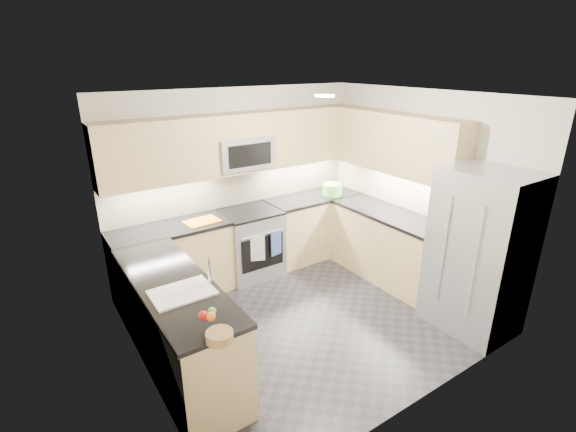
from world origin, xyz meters
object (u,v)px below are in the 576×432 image
object	(u,v)px
gas_range	(250,244)
fruit_basket	(220,336)
microwave	(243,152)
refrigerator	(479,252)
cutting_board	(202,221)
utensil_bowl	(332,189)

from	to	relation	value
gas_range	fruit_basket	world-z (taller)	fruit_basket
microwave	refrigerator	world-z (taller)	microwave
gas_range	microwave	distance (m)	1.25
refrigerator	cutting_board	world-z (taller)	refrigerator
gas_range	microwave	xyz separation A→B (m)	(0.00, 0.12, 1.24)
gas_range	refrigerator	xyz separation A→B (m)	(1.45, -2.43, 0.45)
microwave	fruit_basket	bearing A→B (deg)	-121.95
microwave	fruit_basket	xyz separation A→B (m)	(-1.51, -2.41, -0.72)
microwave	cutting_board	distance (m)	1.03
refrigerator	cutting_board	size ratio (longest dim) A/B	4.36
refrigerator	fruit_basket	xyz separation A→B (m)	(-2.96, 0.14, 0.08)
microwave	refrigerator	bearing A→B (deg)	-60.38
gas_range	cutting_board	world-z (taller)	cutting_board
gas_range	microwave	size ratio (longest dim) A/B	1.20
microwave	fruit_basket	distance (m)	2.94
microwave	cutting_board	world-z (taller)	microwave
refrigerator	fruit_basket	world-z (taller)	refrigerator
utensil_bowl	fruit_basket	distance (m)	3.61
cutting_board	gas_range	bearing A→B (deg)	3.37
gas_range	refrigerator	world-z (taller)	refrigerator
microwave	cutting_board	xyz separation A→B (m)	(-0.69, -0.17, -0.75)
gas_range	cutting_board	size ratio (longest dim) A/B	2.21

